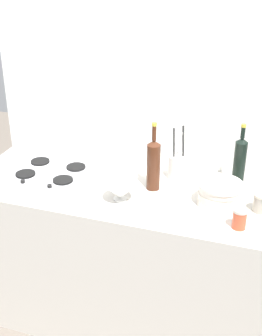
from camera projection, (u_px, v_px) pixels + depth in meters
The scene contains 11 objects.
ground_plane at pixel (131, 314), 2.91m from camera, with size 6.00×6.00×0.00m, color #6B6056.
counter_block at pixel (131, 256), 2.71m from camera, with size 1.80×0.70×0.90m, color beige.
backsplash_panel at pixel (152, 114), 2.70m from camera, with size 1.90×0.06×2.38m, color white.
stovetop_hob at pixel (51, 173), 2.64m from camera, with size 0.46×0.38×0.04m.
plate_stack at pixel (221, 194), 2.33m from camera, with size 0.23×0.23×0.12m.
wine_bottle_leftmost at pixel (153, 164), 2.44m from camera, with size 0.07×0.07×0.38m.
wine_bottle_mid_left at pixel (240, 161), 2.48m from camera, with size 0.07×0.07×0.35m.
mixing_bowl at pixel (120, 192), 2.38m from camera, with size 0.15×0.15×0.09m.
utensil_crock at pixel (177, 166), 2.58m from camera, with size 0.10×0.10×0.30m.
condiment_jar_front at pixel (240, 219), 2.15m from camera, with size 0.07×0.07×0.10m.
condiment_jar_rear at pixel (261, 203), 2.28m from camera, with size 0.08×0.08×0.10m.
Camera 1 is at (0.70, -2.08, 2.11)m, focal length 49.91 mm.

